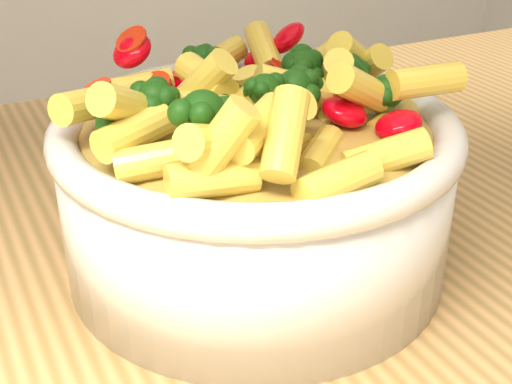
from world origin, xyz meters
name	(u,v)px	position (x,y,z in m)	size (l,w,h in m)	color
table	(374,368)	(0.00, 0.00, 0.80)	(1.20, 0.80, 0.90)	tan
serving_bowl	(256,190)	(-0.08, 0.02, 0.95)	(0.24, 0.24, 0.11)	silver
pasta_salad	(256,90)	(-0.08, 0.02, 1.02)	(0.19, 0.19, 0.04)	#F0C74C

